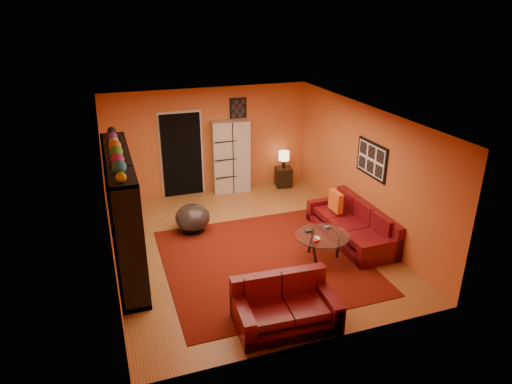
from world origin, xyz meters
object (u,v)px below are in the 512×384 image
object	(u,v)px
storage_cabinet	(231,157)
tv	(126,214)
sofa	(355,225)
coffee_table	(322,237)
table_lamp	(284,156)
entertainment_unit	(123,212)
loveseat	(284,305)
bowl_chair	(193,218)
side_table	(283,177)

from	to	relation	value
storage_cabinet	tv	bearing A→B (deg)	-129.24
tv	sofa	bearing A→B (deg)	-96.73
tv	coffee_table	xyz separation A→B (m)	(3.35, -1.04, -0.53)
tv	table_lamp	xyz separation A→B (m)	(4.08, 2.59, -0.18)
entertainment_unit	loveseat	world-z (taller)	entertainment_unit
loveseat	bowl_chair	xyz separation A→B (m)	(-0.69, 3.32, 0.03)
entertainment_unit	tv	xyz separation A→B (m)	(0.05, 0.06, -0.06)
entertainment_unit	storage_cabinet	xyz separation A→B (m)	(2.76, 2.80, -0.14)
entertainment_unit	bowl_chair	world-z (taller)	entertainment_unit
bowl_chair	table_lamp	world-z (taller)	table_lamp
table_lamp	tv	bearing A→B (deg)	-147.55
loveseat	entertainment_unit	bearing A→B (deg)	43.56
tv	bowl_chair	bearing A→B (deg)	-57.65
side_table	storage_cabinet	bearing A→B (deg)	173.79
side_table	table_lamp	size ratio (longest dim) A/B	1.13
coffee_table	table_lamp	distance (m)	3.73
loveseat	coffee_table	world-z (taller)	loveseat
coffee_table	bowl_chair	size ratio (longest dim) A/B	1.38
bowl_chair	tv	bearing A→B (deg)	-147.65
side_table	table_lamp	distance (m)	0.56
bowl_chair	side_table	world-z (taller)	bowl_chair
tv	loveseat	bearing A→B (deg)	-140.87
bowl_chair	table_lamp	xyz separation A→B (m)	(2.75, 1.75, 0.49)
table_lamp	sofa	bearing A→B (deg)	-84.74
entertainment_unit	table_lamp	xyz separation A→B (m)	(4.13, 2.65, -0.24)
tv	coffee_table	bearing A→B (deg)	-107.34
loveseat	table_lamp	bearing A→B (deg)	-19.08
tv	sofa	size ratio (longest dim) A/B	0.42
coffee_table	bowl_chair	world-z (taller)	bowl_chair
tv	side_table	size ratio (longest dim) A/B	1.87
coffee_table	table_lamp	bearing A→B (deg)	78.63
storage_cabinet	entertainment_unit	bearing A→B (deg)	-129.16
entertainment_unit	table_lamp	size ratio (longest dim) A/B	6.78
sofa	bowl_chair	world-z (taller)	sofa
bowl_chair	side_table	size ratio (longest dim) A/B	1.45
storage_cabinet	loveseat	bearing A→B (deg)	-92.17
loveseat	storage_cabinet	distance (m)	5.30
sofa	storage_cabinet	bearing A→B (deg)	116.04
coffee_table	storage_cabinet	size ratio (longest dim) A/B	0.55
tv	loveseat	distance (m)	3.27
entertainment_unit	sofa	size ratio (longest dim) A/B	1.34
entertainment_unit	storage_cabinet	world-z (taller)	entertainment_unit
coffee_table	storage_cabinet	world-z (taller)	storage_cabinet
bowl_chair	entertainment_unit	bearing A→B (deg)	-146.86
entertainment_unit	bowl_chair	distance (m)	1.80
loveseat	coffee_table	distance (m)	1.96
entertainment_unit	tv	world-z (taller)	entertainment_unit
loveseat	table_lamp	xyz separation A→B (m)	(2.06, 5.07, 0.53)
sofa	loveseat	distance (m)	3.06
entertainment_unit	coffee_table	xyz separation A→B (m)	(3.40, -0.99, -0.59)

